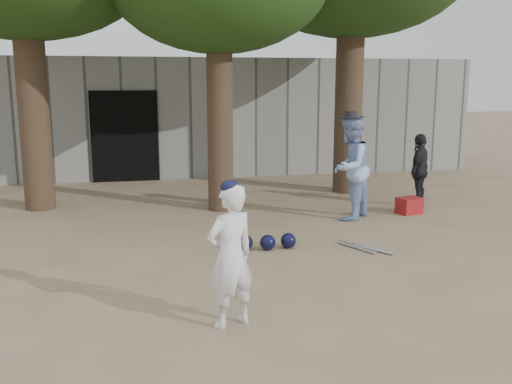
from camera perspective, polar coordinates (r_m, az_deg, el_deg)
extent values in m
plane|color=#937C5E|center=(6.90, -3.17, -9.54)|extent=(70.00, 70.00, 0.00)
imported|color=white|center=(5.66, -2.56, -6.44)|extent=(0.63, 0.53, 1.45)
imported|color=#8DAADB|center=(10.18, 9.36, 2.41)|extent=(1.12, 1.13, 1.84)
imported|color=black|center=(11.55, 16.02, 2.10)|extent=(0.84, 0.84, 1.43)
cube|color=maroon|center=(10.96, 15.07, -1.32)|extent=(0.49, 0.42, 0.30)
cube|color=gray|center=(14.45, -8.24, 7.27)|extent=(16.00, 0.35, 3.00)
cube|color=black|center=(14.25, -12.98, 5.44)|extent=(1.60, 0.08, 2.20)
cube|color=slate|center=(16.94, -8.84, 7.79)|extent=(16.00, 5.00, 3.00)
sphere|color=black|center=(8.32, -1.08, -5.07)|extent=(0.23, 0.23, 0.23)
sphere|color=black|center=(8.32, 1.18, -5.07)|extent=(0.23, 0.23, 0.23)
sphere|color=black|center=(8.43, 3.25, -4.87)|extent=(0.23, 0.23, 0.23)
cylinder|color=silver|center=(8.53, 10.03, -5.45)|extent=(0.35, 0.68, 0.06)
cylinder|color=silver|center=(8.49, 11.46, -5.58)|extent=(0.46, 0.62, 0.06)
cylinder|color=brown|center=(11.54, -21.65, 11.91)|extent=(0.56, 0.56, 5.50)
cylinder|color=brown|center=(10.71, -3.67, 11.43)|extent=(0.48, 0.48, 5.00)
cylinder|color=brown|center=(12.66, 9.38, 13.06)|extent=(0.60, 0.60, 5.80)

